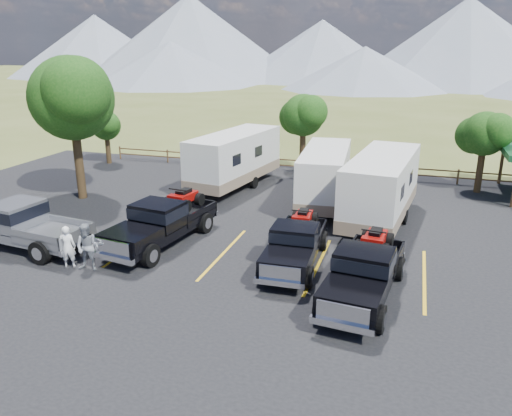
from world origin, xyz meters
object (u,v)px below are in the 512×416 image
(rig_left, at_px, (162,221))
(rig_right, at_px, (365,270))
(tree_big_nw, at_px, (71,98))
(trailer_left, at_px, (235,159))
(rig_center, at_px, (296,242))
(pickup_silver, at_px, (20,224))
(person_b, at_px, (87,247))
(trailer_center, at_px, (325,176))
(person_a, at_px, (68,247))
(trailer_right, at_px, (381,188))

(rig_left, distance_m, rig_right, 9.15)
(tree_big_nw, xyz_separation_m, rig_right, (16.50, -7.05, -4.58))
(rig_right, bearing_deg, trailer_left, 133.35)
(rig_center, height_order, trailer_left, trailer_left)
(rig_center, bearing_deg, pickup_silver, -172.96)
(pickup_silver, bearing_deg, person_b, 81.20)
(trailer_center, bearing_deg, rig_right, -76.66)
(pickup_silver, bearing_deg, person_a, 77.07)
(trailer_right, bearing_deg, tree_big_nw, -170.82)
(trailer_right, bearing_deg, trailer_left, 162.70)
(rig_left, height_order, trailer_right, trailer_right)
(rig_center, relative_size, trailer_right, 0.59)
(trailer_left, height_order, person_a, trailer_left)
(tree_big_nw, bearing_deg, rig_left, -32.07)
(rig_left, bearing_deg, trailer_left, 98.69)
(trailer_right, xyz_separation_m, pickup_silver, (-14.36, -7.75, -0.71))
(trailer_left, xyz_separation_m, person_b, (-1.36, -12.77, -0.79))
(rig_left, relative_size, pickup_silver, 0.98)
(rig_left, bearing_deg, trailer_center, 61.03)
(trailer_left, distance_m, pickup_silver, 12.90)
(rig_center, xyz_separation_m, trailer_right, (2.78, 5.90, 0.84))
(tree_big_nw, height_order, person_a, tree_big_nw)
(rig_center, bearing_deg, rig_left, 174.76)
(tree_big_nw, xyz_separation_m, person_a, (5.28, -8.09, -4.71))
(rig_center, xyz_separation_m, pickup_silver, (-11.57, -1.85, 0.13))
(trailer_center, xyz_separation_m, pickup_silver, (-11.28, -9.74, -0.57))
(trailer_right, height_order, person_a, trailer_right)
(rig_right, distance_m, trailer_left, 14.79)
(trailer_center, relative_size, person_a, 5.20)
(person_a, bearing_deg, trailer_center, -149.54)
(tree_big_nw, relative_size, rig_center, 1.38)
(tree_big_nw, height_order, trailer_center, tree_big_nw)
(rig_center, distance_m, person_b, 8.02)
(trailer_left, relative_size, trailer_right, 0.99)
(rig_left, bearing_deg, tree_big_nw, 156.08)
(trailer_right, bearing_deg, rig_right, -82.97)
(trailer_right, relative_size, person_b, 5.16)
(trailer_left, distance_m, trailer_center, 6.11)
(person_a, bearing_deg, tree_big_nw, -79.78)
(rig_left, bearing_deg, rig_right, -6.22)
(trailer_center, distance_m, trailer_right, 3.66)
(rig_center, bearing_deg, person_a, -162.50)
(rig_center, xyz_separation_m, person_b, (-7.46, -2.96, 0.03))
(rig_left, distance_m, person_a, 4.06)
(tree_big_nw, distance_m, rig_center, 15.29)
(rig_left, distance_m, pickup_silver, 5.98)
(trailer_left, xyz_separation_m, person_a, (-2.27, -12.78, -0.88))
(person_b, bearing_deg, rig_right, -1.75)
(rig_center, relative_size, person_a, 3.35)
(rig_center, xyz_separation_m, trailer_left, (-6.09, 9.81, 0.82))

